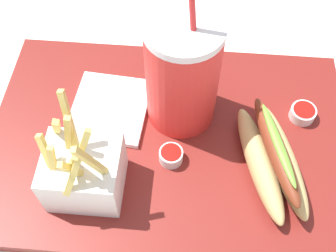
{
  "coord_description": "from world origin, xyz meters",
  "views": [
    {
      "loc": [
        0.03,
        -0.3,
        0.52
      ],
      "look_at": [
        0.0,
        0.0,
        0.05
      ],
      "focal_mm": 44.68,
      "sensor_mm": 36.0,
      "label": 1
    }
  ],
  "objects_px": {
    "ketchup_cup_2": "(303,113)",
    "napkin_stack": "(110,108)",
    "soda_cup": "(182,73)",
    "fries_basket": "(83,172)",
    "ketchup_cup_1": "(171,155)",
    "hot_dog_1": "(272,159)"
  },
  "relations": [
    {
      "from": "fries_basket",
      "to": "ketchup_cup_2",
      "type": "distance_m",
      "value": 0.32
    },
    {
      "from": "soda_cup",
      "to": "napkin_stack",
      "type": "distance_m",
      "value": 0.13
    },
    {
      "from": "soda_cup",
      "to": "napkin_stack",
      "type": "bearing_deg",
      "value": -176.07
    },
    {
      "from": "fries_basket",
      "to": "ketchup_cup_1",
      "type": "relative_size",
      "value": 4.72
    },
    {
      "from": "napkin_stack",
      "to": "ketchup_cup_2",
      "type": "bearing_deg",
      "value": 2.32
    },
    {
      "from": "fries_basket",
      "to": "napkin_stack",
      "type": "height_order",
      "value": "fries_basket"
    },
    {
      "from": "hot_dog_1",
      "to": "napkin_stack",
      "type": "xyz_separation_m",
      "value": [
        -0.22,
        0.08,
        -0.02
      ]
    },
    {
      "from": "ketchup_cup_2",
      "to": "napkin_stack",
      "type": "distance_m",
      "value": 0.28
    },
    {
      "from": "ketchup_cup_2",
      "to": "fries_basket",
      "type": "bearing_deg",
      "value": -155.11
    },
    {
      "from": "ketchup_cup_1",
      "to": "fries_basket",
      "type": "bearing_deg",
      "value": -155.31
    },
    {
      "from": "ketchup_cup_2",
      "to": "napkin_stack",
      "type": "relative_size",
      "value": 0.31
    },
    {
      "from": "hot_dog_1",
      "to": "napkin_stack",
      "type": "relative_size",
      "value": 1.57
    },
    {
      "from": "ketchup_cup_1",
      "to": "ketchup_cup_2",
      "type": "distance_m",
      "value": 0.2
    },
    {
      "from": "hot_dog_1",
      "to": "ketchup_cup_2",
      "type": "relative_size",
      "value": 5.05
    },
    {
      "from": "napkin_stack",
      "to": "fries_basket",
      "type": "bearing_deg",
      "value": -94.21
    },
    {
      "from": "fries_basket",
      "to": "hot_dog_1",
      "type": "distance_m",
      "value": 0.24
    },
    {
      "from": "soda_cup",
      "to": "ketchup_cup_1",
      "type": "height_order",
      "value": "soda_cup"
    },
    {
      "from": "soda_cup",
      "to": "napkin_stack",
      "type": "relative_size",
      "value": 2.22
    },
    {
      "from": "ketchup_cup_2",
      "to": "soda_cup",
      "type": "bearing_deg",
      "value": -178.64
    },
    {
      "from": "ketchup_cup_2",
      "to": "ketchup_cup_1",
      "type": "bearing_deg",
      "value": -155.0
    },
    {
      "from": "hot_dog_1",
      "to": "napkin_stack",
      "type": "distance_m",
      "value": 0.24
    },
    {
      "from": "hot_dog_1",
      "to": "ketchup_cup_1",
      "type": "height_order",
      "value": "hot_dog_1"
    }
  ]
}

